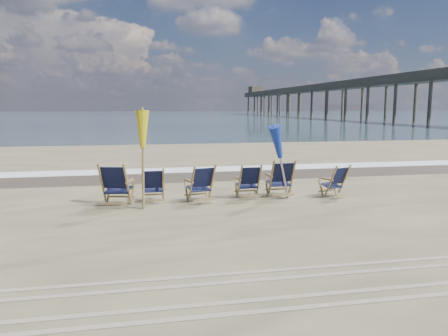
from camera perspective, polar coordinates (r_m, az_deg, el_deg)
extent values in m
plane|color=#324753|center=(136.03, -10.58, 6.83)|extent=(400.00, 400.00, 0.00)
cube|color=silver|center=(16.59, -4.16, -0.21)|extent=(200.00, 1.40, 0.01)
cube|color=#42362A|center=(15.12, -3.44, -1.00)|extent=(200.00, 2.60, 0.00)
cylinder|color=olive|center=(10.22, -10.55, 0.96)|extent=(0.06, 0.06, 2.26)
cone|color=gold|center=(10.17, -10.64, 4.63)|extent=(0.30, 0.30, 0.85)
cylinder|color=#A5A5AD|center=(11.10, 7.59, 0.92)|extent=(0.06, 0.06, 2.01)
cone|color=navy|center=(11.05, 7.64, 3.65)|extent=(0.30, 0.30, 0.85)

